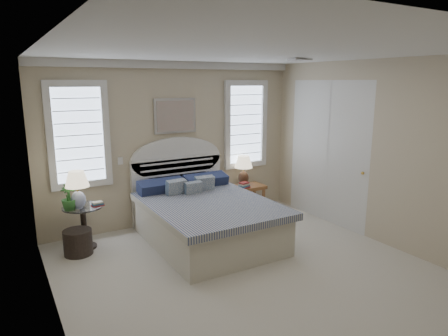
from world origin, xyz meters
The scene contains 21 objects.
floor centered at (0.00, 0.00, 0.00)m, with size 4.50×5.00×0.01m, color #B8B09D.
ceiling centered at (0.00, 0.00, 2.70)m, with size 4.50×5.00×0.01m, color silver.
wall_back centered at (0.00, 2.50, 1.35)m, with size 4.50×0.02×2.70m, color #B9AA8B.
wall_left centered at (-2.25, 0.00, 1.35)m, with size 0.02×5.00×2.70m, color #B9AA8B.
wall_right centered at (2.25, 0.00, 1.35)m, with size 0.02×5.00×2.70m, color #B9AA8B.
crown_molding centered at (0.00, 2.46, 2.64)m, with size 4.50×0.08×0.12m, color silver.
hvac_vent centered at (1.20, 0.80, 2.68)m, with size 0.30×0.20×0.02m, color #B2B2B2.
switch_plate centered at (-0.95, 2.48, 1.15)m, with size 0.08×0.01×0.12m, color silver.
window_left centered at (-1.55, 2.48, 1.60)m, with size 0.90×0.06×1.60m, color #C9DEFE.
window_right centered at (1.40, 2.48, 1.60)m, with size 0.90×0.06×1.60m, color #C9DEFE.
painting centered at (0.00, 2.46, 1.82)m, with size 0.74×0.04×0.58m, color silver.
closet_door centered at (2.23, 1.20, 1.20)m, with size 0.02×1.80×2.40m, color silver.
bed centered at (0.00, 1.46, 0.39)m, with size 1.72×2.28×1.47m.
side_table_left centered at (-1.65, 2.05, 0.39)m, with size 0.56×0.56×0.63m.
nightstand_right centered at (1.30, 2.15, 0.39)m, with size 0.50×0.40×0.53m.
floor_pot centered at (-1.78, 1.86, 0.18)m, with size 0.39×0.39×0.36m, color black.
lamp_left centered at (-1.71, 1.99, 0.96)m, with size 0.36×0.36×0.54m.
lamp_right centered at (1.25, 2.29, 0.85)m, with size 0.43×0.43×0.53m.
potted_plant centered at (-1.84, 1.97, 0.81)m, with size 0.21×0.21×0.37m, color #336E2C.
books_left centered at (-1.46, 1.95, 0.66)m, with size 0.17×0.13×0.07m.
books_right centered at (1.10, 2.04, 0.58)m, with size 0.22×0.18×0.10m.
Camera 1 is at (-2.64, -3.69, 2.38)m, focal length 32.00 mm.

